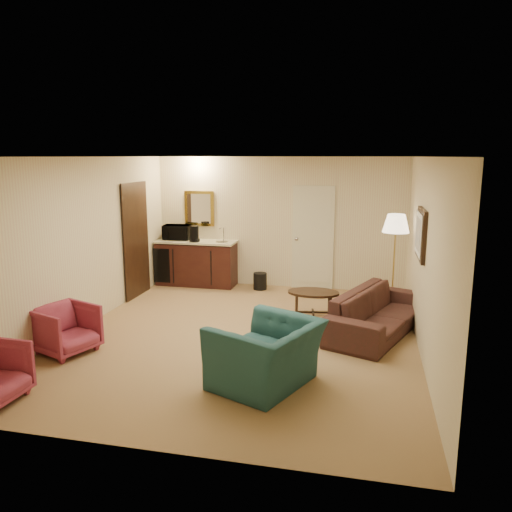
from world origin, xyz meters
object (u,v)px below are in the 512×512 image
at_px(waste_bin, 260,281).
at_px(teal_armchair, 266,344).
at_px(coffee_table, 313,305).
at_px(sofa, 378,305).
at_px(microwave, 177,231).
at_px(floor_lamp, 394,263).
at_px(rose_chair_near, 66,327).
at_px(coffee_maker, 194,234).
at_px(wetbar_cabinet, 197,263).

bearing_deg(waste_bin, teal_armchair, -76.82).
xyz_separation_m(coffee_table, waste_bin, (-1.24, 1.65, -0.07)).
distance_m(sofa, microwave, 4.63).
bearing_deg(floor_lamp, teal_armchair, -115.32).
distance_m(coffee_table, floor_lamp, 1.59).
bearing_deg(sofa, coffee_table, 90.18).
relative_size(teal_armchair, floor_lamp, 0.69).
bearing_deg(coffee_table, sofa, -21.23).
distance_m(rose_chair_near, microwave, 3.97).
xyz_separation_m(microwave, coffee_maker, (0.44, -0.18, -0.02)).
relative_size(wetbar_cabinet, waste_bin, 4.95).
bearing_deg(wetbar_cabinet, waste_bin, -2.97).
distance_m(coffee_table, microwave, 3.61).
relative_size(waste_bin, microwave, 0.61).
bearing_deg(wetbar_cabinet, microwave, 171.80).
bearing_deg(teal_armchair, sofa, 171.41).
xyz_separation_m(wetbar_cabinet, microwave, (-0.43, 0.06, 0.64)).
bearing_deg(wetbar_cabinet, teal_armchair, -61.11).
bearing_deg(wetbar_cabinet, sofa, -30.41).
relative_size(wetbar_cabinet, rose_chair_near, 2.28).
bearing_deg(coffee_table, wetbar_cabinet, 146.39).
xyz_separation_m(sofa, floor_lamp, (0.25, 1.15, 0.41)).
height_order(wetbar_cabinet, microwave, microwave).
height_order(wetbar_cabinet, sofa, wetbar_cabinet).
bearing_deg(microwave, floor_lamp, -18.47).
bearing_deg(microwave, rose_chair_near, -96.09).
relative_size(sofa, waste_bin, 6.59).
distance_m(wetbar_cabinet, coffee_table, 3.12).
xyz_separation_m(rose_chair_near, coffee_table, (3.09, 2.11, -0.12)).
bearing_deg(rose_chair_near, microwave, 19.28).
distance_m(waste_bin, coffee_maker, 1.62).
bearing_deg(waste_bin, sofa, -42.24).
bearing_deg(coffee_maker, microwave, 144.33).
bearing_deg(microwave, waste_bin, -9.30).
bearing_deg(rose_chair_near, waste_bin, -5.87).
xyz_separation_m(teal_armchair, waste_bin, (-0.97, 4.13, -0.34)).
bearing_deg(teal_armchair, wetbar_cabinet, -128.10).
height_order(rose_chair_near, coffee_table, rose_chair_near).
xyz_separation_m(waste_bin, coffee_maker, (-1.34, -0.05, 0.91)).
distance_m(teal_armchair, waste_bin, 4.25).
bearing_deg(coffee_maker, rose_chair_near, -111.28).
xyz_separation_m(teal_armchair, coffee_table, (0.27, 2.48, -0.27)).
relative_size(floor_lamp, coffee_maker, 5.24).
height_order(wetbar_cabinet, coffee_table, wetbar_cabinet).
xyz_separation_m(wetbar_cabinet, rose_chair_near, (-0.50, -3.83, -0.10)).
xyz_separation_m(rose_chair_near, waste_bin, (1.85, 3.76, -0.19)).
xyz_separation_m(sofa, waste_bin, (-2.25, 2.04, -0.26)).
xyz_separation_m(floor_lamp, coffee_maker, (-3.84, 0.84, 0.24)).
distance_m(teal_armchair, coffee_table, 2.51).
bearing_deg(waste_bin, wetbar_cabinet, 177.03).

